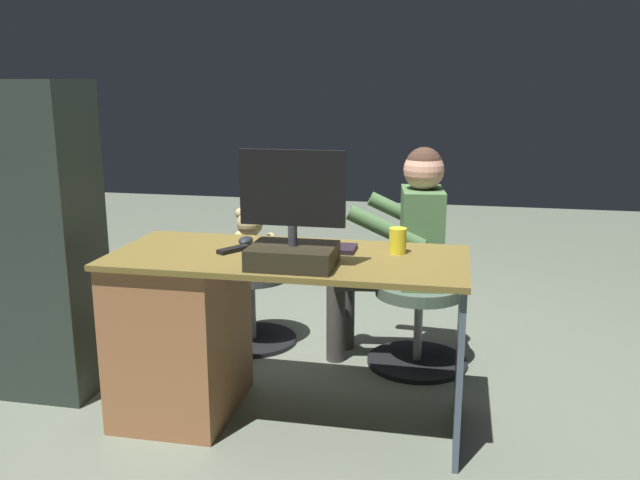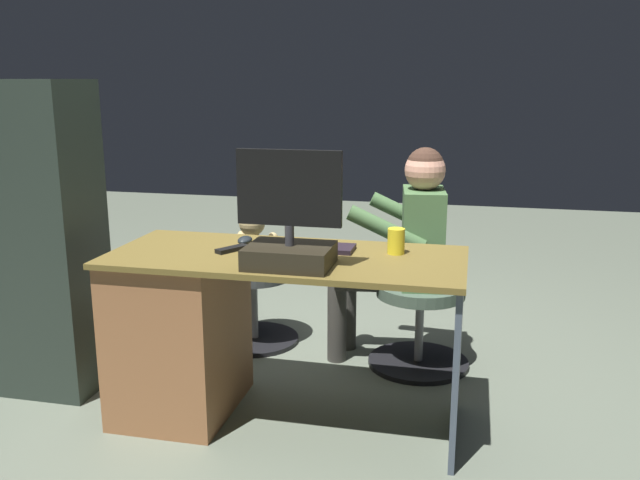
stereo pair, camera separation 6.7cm
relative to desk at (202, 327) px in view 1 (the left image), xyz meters
name	(u,v)px [view 1 (the left image)]	position (x,y,z in m)	size (l,w,h in m)	color
ground_plane	(309,381)	(-0.39, -0.39, -0.40)	(10.00, 10.00, 0.00)	#626B5B
desk	(202,327)	(0.00, 0.00, 0.00)	(1.47, 0.63, 0.74)	brown
monitor	(293,234)	(-0.45, 0.16, 0.47)	(0.41, 0.25, 0.45)	black
keyboard	(306,247)	(-0.45, -0.11, 0.36)	(0.42, 0.14, 0.02)	black
computer_mouse	(246,241)	(-0.17, -0.13, 0.36)	(0.06, 0.10, 0.04)	black
cup	(398,241)	(-0.83, -0.12, 0.40)	(0.07, 0.07, 0.11)	yellow
tv_remote	(234,249)	(-0.15, -0.01, 0.36)	(0.04, 0.15, 0.02)	black
notebook_binder	(294,256)	(-0.43, 0.06, 0.36)	(0.22, 0.30, 0.02)	beige
office_chair_teddy	(252,297)	(0.03, -0.82, -0.13)	(0.50, 0.50, 0.44)	black
teddy_bear	(251,241)	(0.03, -0.84, 0.19)	(0.24, 0.24, 0.33)	tan
visitor_chair	(419,316)	(-0.90, -0.70, -0.13)	(0.52, 0.52, 0.44)	black
person	(403,239)	(-0.81, -0.72, 0.27)	(0.59, 0.52, 1.13)	#476A3E
equipment_rack	(44,242)	(0.78, -0.08, 0.33)	(0.44, 0.36, 1.45)	#263129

